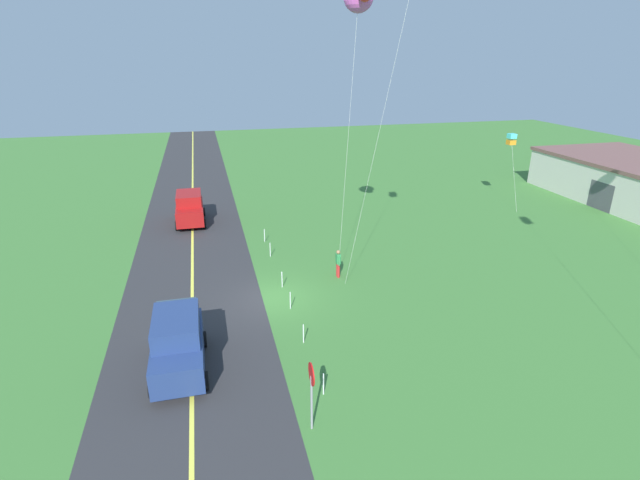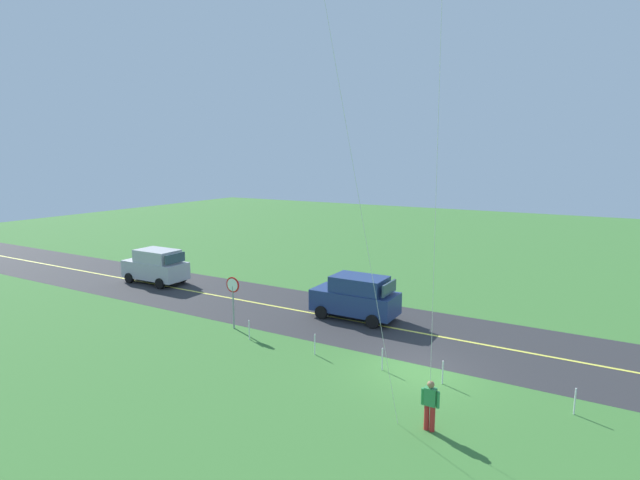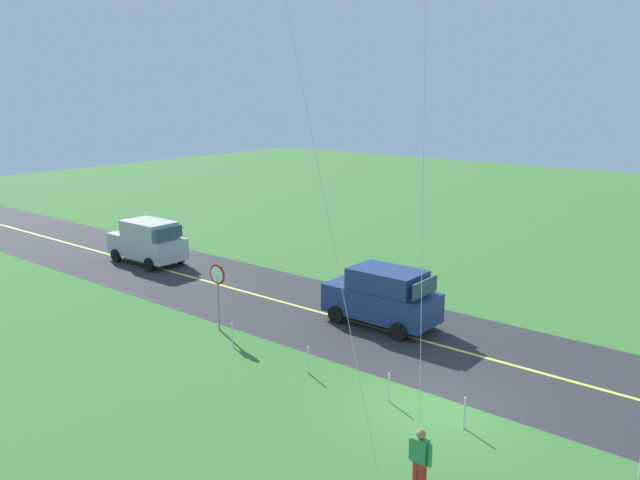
{
  "view_description": "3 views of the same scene",
  "coord_description": "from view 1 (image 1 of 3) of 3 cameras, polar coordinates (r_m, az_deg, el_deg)",
  "views": [
    {
      "loc": [
        21.62,
        -2.87,
        11.63
      ],
      "look_at": [
        2.51,
        1.88,
        3.99
      ],
      "focal_mm": 26.77,
      "sensor_mm": 36.0,
      "label": 1
    },
    {
      "loc": [
        -5.79,
        17.68,
        8.27
      ],
      "look_at": [
        3.21,
        2.18,
        5.22
      ],
      "focal_mm": 27.78,
      "sensor_mm": 36.0,
      "label": 2
    },
    {
      "loc": [
        -8.02,
        15.27,
        8.85
      ],
      "look_at": [
        2.86,
        1.88,
        4.8
      ],
      "focal_mm": 36.22,
      "sensor_mm": 36.0,
      "label": 3
    }
  ],
  "objects": [
    {
      "name": "car_parked_west_far",
      "position": [
        36.41,
        -15.31,
        3.73
      ],
      "size": [
        4.4,
        2.12,
        2.24
      ],
      "color": "maroon",
      "rests_on": "ground"
    },
    {
      "name": "car_suv_foreground",
      "position": [
        19.8,
        -16.63,
        -11.74
      ],
      "size": [
        4.4,
        2.12,
        2.24
      ],
      "color": "navy",
      "rests_on": "ground"
    },
    {
      "name": "fence_post_5",
      "position": [
        18.14,
        0.42,
        -16.85
      ],
      "size": [
        0.05,
        0.05,
        0.9
      ],
      "primitive_type": "cylinder",
      "color": "silver",
      "rests_on": "ground"
    },
    {
      "name": "kite_green_far",
      "position": [
        41.58,
        21.92,
        11.11
      ],
      "size": [
        2.46,
        0.56,
        5.84
      ],
      "color": "silver",
      "rests_on": "ground"
    },
    {
      "name": "fence_post_2",
      "position": [
        25.6,
        -4.56,
        -4.75
      ],
      "size": [
        0.05,
        0.05,
        0.9
      ],
      "primitive_type": "cylinder",
      "color": "silver",
      "rests_on": "ground"
    },
    {
      "name": "road_centre_stripe",
      "position": [
        24.58,
        -15.04,
        -7.82
      ],
      "size": [
        120.0,
        0.16,
        0.0
      ],
      "primitive_type": "cube",
      "color": "#E5E04C",
      "rests_on": "asphalt_road"
    },
    {
      "name": "ground_plane",
      "position": [
        24.74,
        -5.69,
        -7.07
      ],
      "size": [
        120.0,
        120.0,
        0.1
      ],
      "primitive_type": "cube",
      "color": "#3D7533"
    },
    {
      "name": "person_adult_near",
      "position": [
        26.57,
        2.18,
        -2.7
      ],
      "size": [
        0.58,
        0.22,
        1.6
      ],
      "rotation": [
        0.0,
        0.0,
        1.79
      ],
      "color": "red",
      "rests_on": "ground"
    },
    {
      "name": "fence_post_4",
      "position": [
        20.91,
        -1.99,
        -11.13
      ],
      "size": [
        0.05,
        0.05,
        0.9
      ],
      "primitive_type": "cylinder",
      "color": "silver",
      "rests_on": "ground"
    },
    {
      "name": "fence_post_3",
      "position": [
        23.51,
        -3.57,
        -7.23
      ],
      "size": [
        0.05,
        0.05,
        0.9
      ],
      "primitive_type": "cylinder",
      "color": "silver",
      "rests_on": "ground"
    },
    {
      "name": "asphalt_road",
      "position": [
        24.58,
        -15.03,
        -7.82
      ],
      "size": [
        120.0,
        7.0,
        0.0
      ],
      "primitive_type": "cube",
      "color": "#2D2D30",
      "rests_on": "ground"
    },
    {
      "name": "fence_post_0",
      "position": [
        31.88,
        -6.65,
        0.54
      ],
      "size": [
        0.05,
        0.05,
        0.9
      ],
      "primitive_type": "cylinder",
      "color": "silver",
      "rests_on": "ground"
    },
    {
      "name": "fence_post_1",
      "position": [
        29.51,
        -5.98,
        -1.17
      ],
      "size": [
        0.05,
        0.05,
        0.9
      ],
      "primitive_type": "cylinder",
      "color": "silver",
      "rests_on": "ground"
    },
    {
      "name": "stop_sign",
      "position": [
        15.96,
        -1.01,
        -16.82
      ],
      "size": [
        0.76,
        0.08,
        2.56
      ],
      "color": "gray",
      "rests_on": "ground"
    }
  ]
}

